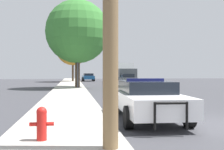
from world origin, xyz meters
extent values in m
cube|color=#ADA89E|center=(-5.10, 0.00, 0.07)|extent=(3.00, 110.00, 0.13)
cube|color=white|center=(-2.19, 1.44, 0.66)|extent=(2.10, 5.35, 0.61)
cube|color=black|center=(-2.19, 1.71, 1.17)|extent=(1.75, 2.80, 0.42)
cylinder|color=black|center=(-1.30, -0.23, 0.35)|extent=(0.26, 0.71, 0.71)
cylinder|color=black|center=(-3.19, -0.17, 0.35)|extent=(0.26, 0.71, 0.71)
cylinder|color=black|center=(-1.20, 3.05, 0.35)|extent=(0.26, 0.71, 0.71)
cylinder|color=black|center=(-3.09, 3.11, 0.35)|extent=(0.26, 0.71, 0.71)
cylinder|color=black|center=(-1.85, -1.33, 0.56)|extent=(0.07, 0.07, 0.74)
cylinder|color=black|center=(-2.72, -1.31, 0.56)|extent=(0.07, 0.07, 0.74)
cylinder|color=black|center=(-2.28, -1.32, 0.90)|extent=(0.92, 0.10, 0.07)
cube|color=navy|center=(-2.19, 1.71, 1.43)|extent=(1.40, 0.24, 0.09)
cube|color=navy|center=(-1.22, 1.41, 0.69)|extent=(0.13, 3.81, 0.17)
cylinder|color=red|center=(-5.56, -1.73, 0.45)|extent=(0.23, 0.23, 0.63)
sphere|color=red|center=(-5.56, -1.73, 0.79)|extent=(0.24, 0.24, 0.24)
cylinder|color=red|center=(-5.76, -1.73, 0.51)|extent=(0.16, 0.09, 0.09)
cylinder|color=red|center=(-5.36, -1.73, 0.51)|extent=(0.16, 0.09, 0.09)
cylinder|color=#424247|center=(-4.34, 19.16, 2.95)|extent=(0.16, 0.16, 5.64)
cylinder|color=#424247|center=(-2.49, 19.16, 5.62)|extent=(3.71, 0.11, 0.11)
cube|color=black|center=(-0.64, 19.16, 5.17)|extent=(0.30, 0.24, 0.90)
sphere|color=red|center=(-0.64, 19.03, 5.47)|extent=(0.20, 0.20, 0.20)
sphere|color=orange|center=(-0.64, 19.03, 5.17)|extent=(0.20, 0.20, 0.20)
sphere|color=green|center=(-0.64, 19.03, 4.87)|extent=(0.20, 0.20, 0.20)
cube|color=#474C51|center=(1.90, 25.83, 0.66)|extent=(1.72, 4.20, 0.61)
cube|color=black|center=(1.90, 26.03, 1.18)|extent=(1.47, 2.19, 0.44)
cylinder|color=black|center=(2.74, 24.53, 0.35)|extent=(0.24, 0.71, 0.71)
cylinder|color=black|center=(1.08, 24.52, 0.35)|extent=(0.24, 0.71, 0.71)
cylinder|color=black|center=(2.73, 27.13, 0.35)|extent=(0.24, 0.71, 0.71)
cylinder|color=black|center=(1.07, 27.12, 0.35)|extent=(0.24, 0.71, 0.71)
cube|color=navy|center=(-2.12, 40.57, 0.65)|extent=(2.01, 4.05, 0.61)
cube|color=black|center=(-2.12, 40.37, 1.15)|extent=(1.66, 2.13, 0.40)
cylinder|color=black|center=(-3.08, 41.76, 0.35)|extent=(0.27, 0.70, 0.69)
cylinder|color=black|center=(-1.29, 41.84, 0.35)|extent=(0.27, 0.70, 0.69)
cylinder|color=black|center=(-2.96, 39.30, 0.35)|extent=(0.27, 0.70, 0.69)
cylinder|color=black|center=(-1.17, 39.38, 0.35)|extent=(0.27, 0.70, 0.69)
cube|color=#474C51|center=(2.27, 27.75, 1.25)|extent=(2.34, 1.97, 1.62)
cube|color=white|center=(2.31, 31.21, 1.66)|extent=(2.38, 5.01, 2.43)
cylinder|color=black|center=(3.40, 27.93, 0.44)|extent=(0.29, 0.89, 0.88)
cylinder|color=black|center=(1.14, 27.96, 0.44)|extent=(0.29, 0.89, 0.88)
cylinder|color=black|center=(3.46, 32.12, 0.44)|extent=(0.29, 0.89, 0.88)
cylinder|color=black|center=(1.19, 32.15, 0.44)|extent=(0.29, 0.89, 0.88)
cylinder|color=#4C3823|center=(-4.79, 37.07, 2.01)|extent=(0.30, 0.30, 3.76)
sphere|color=#B77F28|center=(-4.79, 37.07, 5.36)|extent=(5.35, 5.35, 5.35)
cylinder|color=#4C3823|center=(-4.36, 19.62, 2.03)|extent=(0.48, 0.48, 3.81)
sphere|color=#387A33|center=(-4.36, 19.62, 5.67)|extent=(6.29, 6.29, 6.29)
camera|label=1|loc=(-4.85, -8.39, 1.74)|focal=45.00mm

